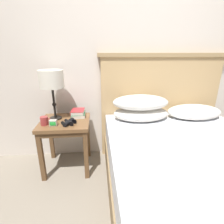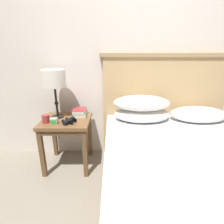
# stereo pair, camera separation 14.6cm
# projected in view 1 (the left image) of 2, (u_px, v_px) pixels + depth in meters

# --- Properties ---
(ground_plane) EXTENTS (20.00, 20.00, 0.00)m
(ground_plane) POSITION_uv_depth(u_px,v_px,m) (143.00, 224.00, 1.36)
(ground_plane) COLOR gray
(ground_plane) RESTS_ON ground
(wall_back) EXTENTS (8.00, 0.06, 2.60)m
(wall_back) POSITION_uv_depth(u_px,v_px,m) (125.00, 49.00, 1.98)
(wall_back) COLOR silver
(wall_back) RESTS_ON ground_plane
(nightstand) EXTENTS (0.52, 0.48, 0.58)m
(nightstand) POSITION_uv_depth(u_px,v_px,m) (65.00, 128.00, 1.89)
(nightstand) COLOR brown
(nightstand) RESTS_ON ground_plane
(bed) EXTENTS (1.50, 1.91, 1.26)m
(bed) POSITION_uv_depth(u_px,v_px,m) (189.00, 170.00, 1.48)
(bed) COLOR olive
(bed) RESTS_ON ground_plane
(table_lamp) EXTENTS (0.25, 0.25, 0.52)m
(table_lamp) POSITION_uv_depth(u_px,v_px,m) (51.00, 80.00, 1.78)
(table_lamp) COLOR black
(table_lamp) RESTS_ON nightstand
(book_on_nightstand) EXTENTS (0.15, 0.18, 0.04)m
(book_on_nightstand) POSITION_uv_depth(u_px,v_px,m) (78.00, 115.00, 1.98)
(book_on_nightstand) COLOR silver
(book_on_nightstand) RESTS_ON nightstand
(book_stacked_on_top) EXTENTS (0.15, 0.18, 0.04)m
(book_stacked_on_top) POSITION_uv_depth(u_px,v_px,m) (78.00, 111.00, 1.96)
(book_stacked_on_top) COLOR silver
(book_stacked_on_top) RESTS_ON book_on_nightstand
(binoculars_pair) EXTENTS (0.16, 0.16, 0.05)m
(binoculars_pair) POSITION_uv_depth(u_px,v_px,m) (69.00, 122.00, 1.76)
(binoculars_pair) COLOR black
(binoculars_pair) RESTS_ON nightstand
(coffee_mug) EXTENTS (0.10, 0.08, 0.08)m
(coffee_mug) POSITION_uv_depth(u_px,v_px,m) (44.00, 121.00, 1.74)
(coffee_mug) COLOR #993333
(coffee_mug) RESTS_ON nightstand
(alarm_clock) EXTENTS (0.07, 0.05, 0.06)m
(alarm_clock) POSITION_uv_depth(u_px,v_px,m) (53.00, 123.00, 1.72)
(alarm_clock) COLOR #B7B2A8
(alarm_clock) RESTS_ON nightstand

